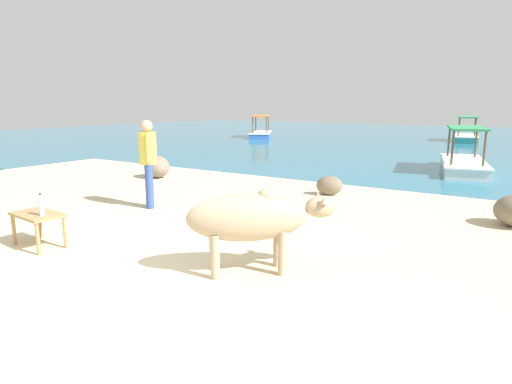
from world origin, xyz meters
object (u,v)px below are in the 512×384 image
low_bench_table (38,219)px  bottle (41,207)px  boat_white (464,162)px  boat_teal (466,136)px  person_standing (148,157)px  boat_blue (261,133)px  cow (252,218)px

low_bench_table → bottle: 0.26m
boat_white → boat_teal: same height
person_standing → boat_blue: bearing=65.5°
cow → bottle: bearing=155.4°
cow → boat_teal: bearing=50.2°
person_standing → boat_teal: bearing=31.9°
cow → boat_white: boat_white is taller
person_standing → boat_blue: person_standing is taller
boat_teal → low_bench_table: bearing=166.7°
low_bench_table → boat_white: (3.79, 10.65, -0.13)m
person_standing → boat_white: bearing=12.6°
person_standing → boat_teal: person_standing is taller
boat_blue → boat_white: same height
boat_blue → boat_teal: (10.56, 3.79, 0.00)m
bottle → boat_teal: boat_teal is taller
low_bench_table → person_standing: person_standing is taller
low_bench_table → boat_teal: (2.33, 22.43, -0.13)m
boat_teal → cow: bearing=174.1°
low_bench_table → boat_blue: (-8.23, 18.64, -0.13)m
boat_white → boat_blue: bearing=-135.3°
cow → low_bench_table: 3.04m
boat_white → boat_teal: bearing=175.4°
low_bench_table → bottle: bottle is taller
person_standing → low_bench_table: bearing=-130.0°
cow → boat_white: bearing=43.6°
cow → boat_blue: size_ratio=0.40×
boat_blue → bottle: bearing=175.8°
boat_white → cow: bearing=-16.8°
person_standing → bottle: bearing=-126.5°
cow → person_standing: (-3.36, 1.63, 0.30)m
low_bench_table → boat_blue: 20.37m
cow → boat_teal: size_ratio=0.40×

